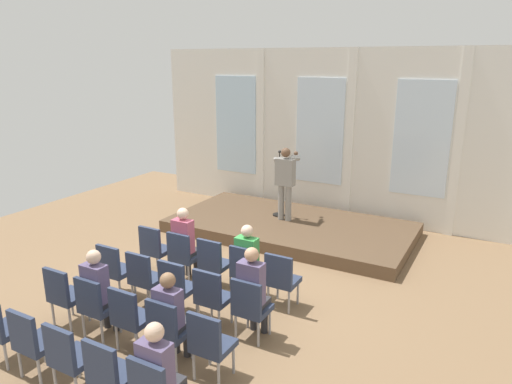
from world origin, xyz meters
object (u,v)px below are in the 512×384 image
at_px(audience_r3_c4, 159,371).
at_px(audience_r0_c1, 185,241).
at_px(audience_r0_c3, 248,257).
at_px(chair_r2_c3, 168,328).
at_px(chair_r0_c0, 154,247).
at_px(chair_r1_c1, 144,276).
at_px(chair_r3_c3, 110,372).
at_px(chair_r2_c4, 210,342).
at_px(chair_r1_c2, 176,285).
at_px(chair_r1_c3, 212,295).
at_px(chair_r2_c2, 130,315).
at_px(chair_r0_c4, 281,277).
at_px(chair_r3_c0, 0,326).
at_px(audience_r2_c1, 99,288).
at_px(chair_r2_c1, 96,304).
at_px(chair_r1_c4, 250,305).
at_px(chair_r3_c1, 33,339).
at_px(chair_r2_c0, 64,293).
at_px(chair_r3_c2, 69,355).
at_px(mic_stand, 279,202).
at_px(chair_r0_c3, 246,269).
at_px(chair_r1_c0, 114,267).
at_px(speaker, 285,179).
at_px(chair_r0_c2, 213,261).
at_px(audience_r2_c3, 171,312).
at_px(audience_r1_c4, 253,288).
at_px(chair_r0_c1, 183,254).

bearing_deg(audience_r3_c4, audience_r0_c1, 122.82).
height_order(audience_r0_c3, chair_r2_c3, audience_r0_c3).
xyz_separation_m(chair_r0_c0, chair_r1_c1, (0.64, -0.99, 0.00)).
bearing_deg(chair_r3_c3, chair_r2_c4, 57.21).
distance_m(chair_r1_c2, chair_r1_c3, 0.64).
relative_size(audience_r0_c1, audience_r0_c3, 1.07).
relative_size(chair_r1_c2, chair_r2_c2, 1.00).
bearing_deg(chair_r1_c1, chair_r0_c4, 27.36).
xyz_separation_m(chair_r3_c0, chair_r3_c3, (1.91, 0.00, 0.00)).
relative_size(chair_r1_c1, audience_r2_c1, 0.71).
height_order(chair_r1_c2, chair_r2_c1, same).
distance_m(chair_r0_c0, audience_r2_c1, 2.01).
relative_size(chair_r1_c4, chair_r3_c1, 1.00).
xyz_separation_m(chair_r2_c0, audience_r2_c1, (0.64, 0.08, 0.20)).
bearing_deg(chair_r1_c2, audience_r0_c3, 59.30).
relative_size(chair_r3_c1, chair_r3_c2, 1.00).
bearing_deg(audience_r0_c3, chair_r2_c3, -90.00).
bearing_deg(mic_stand, chair_r0_c3, -72.52).
bearing_deg(chair_r1_c1, mic_stand, 87.36).
distance_m(chair_r2_c4, audience_r3_c4, 0.93).
xyz_separation_m(chair_r1_c0, chair_r3_c2, (1.27, -1.98, 0.00)).
bearing_deg(audience_r2_c1, chair_r2_c0, -172.71).
distance_m(chair_r0_c0, chair_r3_c3, 3.53).
relative_size(audience_r2_c1, chair_r3_c2, 1.40).
distance_m(chair_r1_c3, chair_r1_c4, 0.64).
bearing_deg(chair_r1_c0, audience_r0_c3, 29.31).
xyz_separation_m(audience_r0_c1, audience_r0_c3, (1.27, 0.00, -0.04)).
distance_m(chair_r2_c1, audience_r3_c4, 2.12).
bearing_deg(chair_r1_c2, speaker, 92.51).
relative_size(chair_r0_c2, audience_r2_c3, 0.74).
distance_m(chair_r1_c0, chair_r1_c4, 2.55).
distance_m(chair_r1_c3, audience_r2_c1, 1.58).
height_order(chair_r0_c3, chair_r3_c0, same).
bearing_deg(chair_r2_c4, chair_r2_c2, 180.00).
height_order(speaker, chair_r1_c2, speaker).
bearing_deg(chair_r1_c2, chair_r2_c1, -122.79).
bearing_deg(chair_r1_c3, chair_r2_c4, -57.21).
height_order(audience_r0_c3, audience_r3_c4, audience_r3_c4).
distance_m(audience_r1_c4, chair_r2_c4, 1.09).
bearing_deg(speaker, chair_r0_c1, -98.05).
relative_size(chair_r0_c4, chair_r3_c3, 1.00).
bearing_deg(chair_r3_c2, chair_r2_c2, 90.00).
height_order(chair_r1_c3, chair_r3_c1, same).
bearing_deg(chair_r1_c1, audience_r2_c1, -90.00).
height_order(mic_stand, audience_r2_c3, mic_stand).
bearing_deg(chair_r2_c3, chair_r3_c0, -152.64).
bearing_deg(chair_r1_c3, chair_r2_c1, -142.18).
bearing_deg(chair_r0_c2, chair_r2_c3, -72.15).
bearing_deg(speaker, audience_r2_c1, -95.08).
distance_m(speaker, chair_r0_c1, 3.31).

